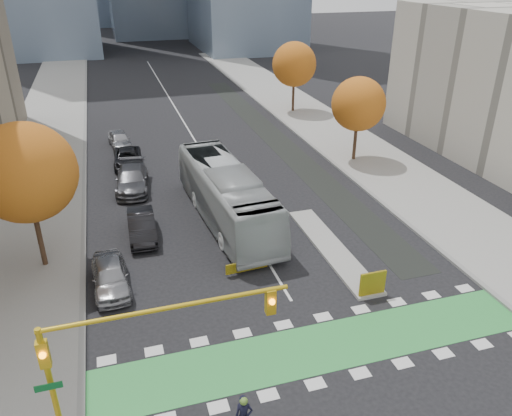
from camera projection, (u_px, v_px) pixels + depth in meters
ground at (334, 372)px, 20.65m from camera, size 300.00×300.00×0.00m
sidewalk_west at (31, 208)px, 34.26m from camera, size 7.00×120.00×0.15m
sidewalk_east at (381, 166)px, 41.29m from camera, size 7.00×120.00×0.15m
curb_west at (84, 201)px, 35.17m from camera, size 0.30×120.00×0.16m
curb_east at (342, 170)px, 40.38m from camera, size 0.30×120.00×0.16m
bike_crossing at (319, 347)px, 21.94m from camera, size 20.00×3.00×0.01m
centre_line at (180, 116)px, 54.96m from camera, size 0.15×70.00×0.01m
bike_lane_paint at (274, 137)px, 48.34m from camera, size 2.50×50.00×0.01m
median_island at (331, 248)px, 29.38m from camera, size 1.60×10.00×0.16m
hazard_board at (373, 283)px, 24.94m from camera, size 1.40×0.12×1.30m
tree_west at (25, 173)px, 25.33m from camera, size 5.20×5.20×8.22m
tree_east_near at (358, 104)px, 40.49m from camera, size 4.40×4.40×7.08m
tree_east_far at (294, 64)px, 54.18m from camera, size 4.80×4.80×7.65m
traffic_signal_west at (128, 342)px, 16.36m from camera, size 8.53×0.56×5.20m
bus at (226, 194)px, 31.98m from camera, size 4.07×13.48×3.70m
parked_car_a at (110, 276)px, 25.62m from camera, size 1.99×4.54×1.52m
parked_car_b at (142, 226)px, 30.45m from camera, size 1.70×4.60×1.50m
parked_car_c at (132, 179)px, 36.86m from camera, size 2.89×5.83×1.63m
parked_car_d at (128, 158)px, 41.21m from camera, size 2.47×4.96×1.35m
parked_car_e at (120, 140)px, 45.38m from camera, size 2.18×4.43×1.45m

